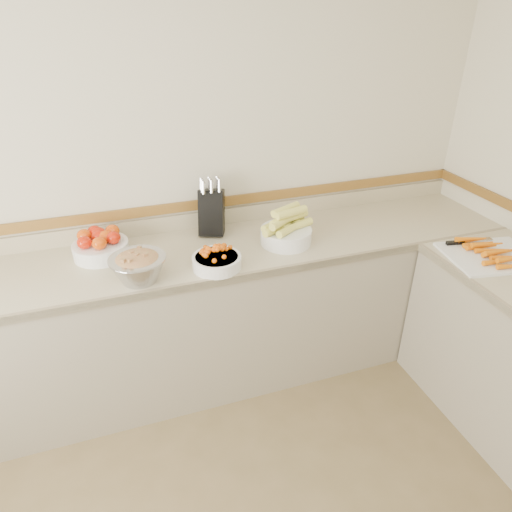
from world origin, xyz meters
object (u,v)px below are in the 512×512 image
object	(u,v)px
rhubarb_bowl	(138,266)
cutting_board	(491,254)
corn_bowl	(286,231)
cherry_tomato_bowl	(216,260)
knife_block	(212,211)
tomato_bowl	(100,245)

from	to	relation	value
rhubarb_bowl	cutting_board	bearing A→B (deg)	-11.46
corn_bowl	cutting_board	world-z (taller)	corn_bowl
cherry_tomato_bowl	rhubarb_bowl	distance (m)	0.40
knife_block	rhubarb_bowl	world-z (taller)	knife_block
rhubarb_bowl	cutting_board	distance (m)	1.89
knife_block	corn_bowl	xyz separation A→B (m)	(0.37, -0.27, -0.07)
cherry_tomato_bowl	cutting_board	size ratio (longest dim) A/B	0.49
cherry_tomato_bowl	cutting_board	xyz separation A→B (m)	(1.46, -0.38, -0.03)
knife_block	tomato_bowl	xyz separation A→B (m)	(-0.65, -0.08, -0.08)
knife_block	cherry_tomato_bowl	size ratio (longest dim) A/B	1.35
tomato_bowl	corn_bowl	xyz separation A→B (m)	(1.02, -0.19, 0.01)
knife_block	cutting_board	world-z (taller)	knife_block
corn_bowl	cutting_board	distance (m)	1.13
tomato_bowl	cutting_board	bearing A→B (deg)	-19.31
tomato_bowl	cutting_board	size ratio (longest dim) A/B	0.56
cherry_tomato_bowl	tomato_bowl	bearing A→B (deg)	149.64
tomato_bowl	cherry_tomato_bowl	world-z (taller)	tomato_bowl
knife_block	rhubarb_bowl	bearing A→B (deg)	-139.34
corn_bowl	rhubarb_bowl	bearing A→B (deg)	-170.23
tomato_bowl	corn_bowl	bearing A→B (deg)	-10.36
knife_block	rhubarb_bowl	size ratio (longest dim) A/B	1.25
cutting_board	corn_bowl	bearing A→B (deg)	152.49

